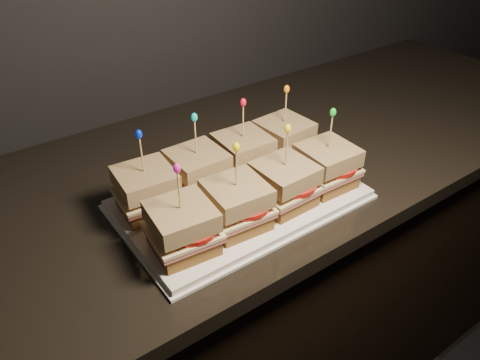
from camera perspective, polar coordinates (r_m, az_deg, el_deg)
cabinet at (r=1.32m, az=-4.50°, el=-16.22°), size 2.28×0.64×0.84m
granite_slab at (r=1.02m, az=-5.59°, el=-0.28°), size 2.32×0.68×0.04m
platter at (r=0.92m, az=0.00°, el=-2.37°), size 0.46×0.28×0.02m
platter_rim at (r=0.92m, az=0.00°, el=-2.67°), size 0.47×0.29×0.01m
sandwich_0_bread_bot at (r=0.89m, az=-11.11°, el=-2.76°), size 0.11×0.11×0.03m
sandwich_0_ham at (r=0.88m, az=-11.24°, el=-1.85°), size 0.12×0.11×0.01m
sandwich_0_cheese at (r=0.87m, az=-11.29°, el=-1.48°), size 0.12×0.11×0.01m
sandwich_0_tomato at (r=0.87m, az=-10.47°, el=-1.00°), size 0.10×0.10×0.01m
sandwich_0_bread_top at (r=0.86m, az=-11.50°, el=0.10°), size 0.11×0.11×0.03m
sandwich_0_pick at (r=0.83m, az=-11.87°, el=2.77°), size 0.00×0.00×0.09m
sandwich_0_frill at (r=0.81m, az=-12.23°, el=5.48°), size 0.01×0.01×0.02m
sandwich_1_bread_bot at (r=0.93m, az=-5.10°, el=-0.44°), size 0.10×0.10×0.03m
sandwich_1_ham at (r=0.92m, az=-5.16°, el=0.46°), size 0.11×0.10×0.01m
sandwich_1_cheese at (r=0.91m, az=-5.18°, el=0.82°), size 0.11×0.11×0.01m
sandwich_1_tomato at (r=0.91m, az=-4.36°, el=1.29°), size 0.10×0.10×0.01m
sandwich_1_bread_top at (r=0.90m, az=-5.27°, el=2.37°), size 0.10×0.10×0.03m
sandwich_1_pick at (r=0.87m, az=-5.43°, el=4.98°), size 0.00×0.00×0.09m
sandwich_1_frill at (r=0.85m, az=-5.60°, el=7.62°), size 0.01×0.01×0.02m
sandwich_2_bread_bot at (r=0.98m, az=0.36°, el=1.67°), size 0.10×0.10×0.03m
sandwich_2_ham at (r=0.97m, az=0.37°, el=2.55°), size 0.11×0.11×0.01m
sandwich_2_cheese at (r=0.96m, az=0.37°, el=2.90°), size 0.11×0.11×0.01m
sandwich_2_tomato at (r=0.96m, az=1.16°, el=3.35°), size 0.10×0.10×0.01m
sandwich_2_bread_top at (r=0.95m, az=0.37°, el=4.40°), size 0.10×0.10×0.03m
sandwich_2_pick at (r=0.93m, az=0.39°, el=6.92°), size 0.00×0.00×0.09m
sandwich_2_frill at (r=0.91m, az=0.40°, el=9.45°), size 0.01×0.01×0.02m
sandwich_3_bread_bot at (r=1.03m, az=5.27°, el=3.55°), size 0.10×0.10×0.03m
sandwich_3_ham at (r=1.03m, az=5.32°, el=4.40°), size 0.11×0.11×0.01m
sandwich_3_cheese at (r=1.02m, az=5.34°, el=4.74°), size 0.12×0.11×0.01m
sandwich_3_tomato at (r=1.02m, az=6.10°, el=5.16°), size 0.10×0.10×0.01m
sandwich_3_bread_top at (r=1.01m, az=5.43°, el=6.17°), size 0.11×0.11×0.03m
sandwich_3_pick at (r=0.99m, az=5.57°, el=8.58°), size 0.00×0.00×0.09m
sandwich_3_frill at (r=0.97m, az=5.72°, el=10.97°), size 0.01×0.01×0.02m
sandwich_4_bread_bot at (r=0.80m, az=-6.91°, el=-7.43°), size 0.11×0.11×0.03m
sandwich_4_ham at (r=0.78m, az=-6.99°, el=-6.47°), size 0.12×0.11×0.01m
sandwich_4_cheese at (r=0.78m, az=-7.03°, el=-6.08°), size 0.12×0.12×0.01m
sandwich_4_tomato at (r=0.77m, az=-6.08°, el=-5.57°), size 0.10×0.10×0.01m
sandwich_4_bread_top at (r=0.76m, az=-7.18°, el=-4.41°), size 0.11×0.11×0.03m
sandwich_4_pick at (r=0.73m, az=-7.44°, el=-1.54°), size 0.00×0.00×0.09m
sandwich_4_frill at (r=0.71m, az=-7.70°, el=1.42°), size 0.01×0.01×0.02m
sandwich_5_bread_bot at (r=0.84m, az=-0.42°, el=-4.60°), size 0.11×0.11×0.03m
sandwich_5_ham at (r=0.83m, az=-0.43°, el=-3.65°), size 0.12×0.11×0.01m
sandwich_5_cheese at (r=0.82m, az=-0.43°, el=-3.26°), size 0.12×0.11×0.01m
sandwich_5_tomato at (r=0.82m, az=0.49°, el=-2.76°), size 0.10×0.10×0.01m
sandwich_5_bread_top at (r=0.81m, az=-0.44°, el=-1.63°), size 0.11×0.11×0.03m
sandwich_5_pick at (r=0.78m, az=-0.45°, el=1.18°), size 0.00×0.00×0.09m
sandwich_5_frill at (r=0.76m, az=-0.47°, el=4.04°), size 0.01×0.01×0.02m
sandwich_6_bread_bot at (r=0.89m, az=5.31°, el=-2.02°), size 0.10×0.10×0.03m
sandwich_6_ham at (r=0.88m, az=5.37°, el=-1.10°), size 0.11×0.11×0.01m
sandwich_6_cheese at (r=0.88m, az=5.39°, el=-0.73°), size 0.11×0.11×0.01m
sandwich_6_tomato at (r=0.88m, az=6.27°, el=-0.25°), size 0.10×0.10×0.01m
sandwich_6_bread_top at (r=0.86m, az=5.49°, el=0.85°), size 0.10×0.10×0.03m
sandwich_6_pick at (r=0.84m, az=5.67°, el=3.54°), size 0.00×0.00×0.09m
sandwich_6_frill at (r=0.82m, az=5.84°, el=6.26°), size 0.01×0.01×0.02m
sandwich_7_bread_bot at (r=0.96m, az=10.32°, el=0.25°), size 0.10×0.10×0.03m
sandwich_7_ham at (r=0.95m, az=10.42°, el=1.13°), size 0.11×0.11×0.01m
sandwich_7_cheese at (r=0.94m, az=10.47°, el=1.49°), size 0.11×0.11×0.01m
sandwich_7_tomato at (r=0.94m, az=11.29°, el=1.94°), size 0.10×0.10×0.01m
sandwich_7_bread_top at (r=0.93m, az=10.65°, el=2.99°), size 0.10×0.10×0.03m
sandwich_7_pick at (r=0.90m, az=10.96°, el=5.54°), size 0.00×0.00×0.09m
sandwich_7_frill at (r=0.88m, az=11.28°, el=8.10°), size 0.01×0.01×0.02m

